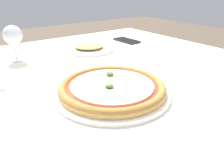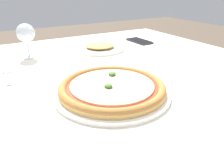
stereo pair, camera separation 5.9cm
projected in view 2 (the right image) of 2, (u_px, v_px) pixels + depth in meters
The scene contains 6 objects.
dining_table at pixel (109, 86), 0.83m from camera, with size 1.19×1.09×0.70m.
pizza_plate at pixel (112, 88), 0.59m from camera, with size 0.32×0.32×0.04m.
fork at pixel (7, 75), 0.72m from camera, with size 0.03×0.17×0.00m.
wine_glass_far_left at pixel (26, 34), 0.87m from camera, with size 0.08×0.08×0.14m.
cell_phone at pixel (139, 41), 1.14m from camera, with size 0.08×0.15×0.01m.
side_plate at pixel (100, 47), 1.01m from camera, with size 0.22×0.22×0.03m.
Camera 2 is at (-0.37, -0.66, 0.98)m, focal length 35.00 mm.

